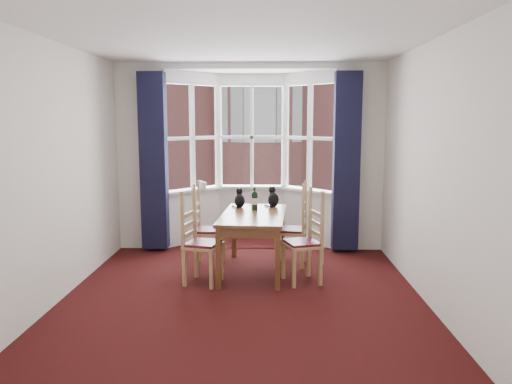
{
  "coord_description": "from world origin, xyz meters",
  "views": [
    {
      "loc": [
        0.29,
        -5.25,
        1.98
      ],
      "look_at": [
        0.12,
        1.05,
        1.05
      ],
      "focal_mm": 35.0,
      "sensor_mm": 36.0,
      "label": 1
    }
  ],
  "objects_px": {
    "chair_right_far": "(298,231)",
    "cat_right": "(273,198)",
    "cat_left": "(240,200)",
    "candle_tall": "(201,185)",
    "chair_left_far": "(204,231)",
    "chair_right_near": "(309,244)",
    "wine_bottle": "(255,200)",
    "candle_short": "(205,185)",
    "chair_left_near": "(196,245)",
    "dining_table": "(254,221)"
  },
  "relations": [
    {
      "from": "candle_tall",
      "to": "chair_right_near",
      "type": "bearing_deg",
      "value": -50.88
    },
    {
      "from": "chair_right_near",
      "to": "chair_right_far",
      "type": "xyz_separation_m",
      "value": [
        -0.1,
        0.68,
        0.0
      ]
    },
    {
      "from": "dining_table",
      "to": "chair_left_far",
      "type": "xyz_separation_m",
      "value": [
        -0.68,
        0.27,
        -0.21
      ]
    },
    {
      "from": "cat_right",
      "to": "chair_left_far",
      "type": "bearing_deg",
      "value": -163.89
    },
    {
      "from": "cat_right",
      "to": "candle_tall",
      "type": "relative_size",
      "value": 2.36
    },
    {
      "from": "wine_bottle",
      "to": "candle_short",
      "type": "xyz_separation_m",
      "value": [
        -0.84,
        1.33,
        0.01
      ]
    },
    {
      "from": "chair_right_far",
      "to": "cat_right",
      "type": "bearing_deg",
      "value": 146.41
    },
    {
      "from": "chair_right_near",
      "to": "cat_right",
      "type": "distance_m",
      "value": 1.08
    },
    {
      "from": "chair_left_far",
      "to": "cat_right",
      "type": "relative_size",
      "value": 3.13
    },
    {
      "from": "candle_tall",
      "to": "cat_left",
      "type": "bearing_deg",
      "value": -58.37
    },
    {
      "from": "chair_left_far",
      "to": "cat_left",
      "type": "bearing_deg",
      "value": 22.52
    },
    {
      "from": "dining_table",
      "to": "candle_short",
      "type": "height_order",
      "value": "candle_short"
    },
    {
      "from": "cat_right",
      "to": "wine_bottle",
      "type": "distance_m",
      "value": 0.37
    },
    {
      "from": "wine_bottle",
      "to": "chair_right_near",
      "type": "bearing_deg",
      "value": -42.83
    },
    {
      "from": "chair_right_near",
      "to": "cat_left",
      "type": "bearing_deg",
      "value": 137.12
    },
    {
      "from": "chair_left_near",
      "to": "cat_right",
      "type": "height_order",
      "value": "cat_right"
    },
    {
      "from": "chair_left_far",
      "to": "chair_right_near",
      "type": "bearing_deg",
      "value": -24.74
    },
    {
      "from": "cat_left",
      "to": "candle_short",
      "type": "height_order",
      "value": "cat_left"
    },
    {
      "from": "chair_left_near",
      "to": "cat_left",
      "type": "bearing_deg",
      "value": 62.21
    },
    {
      "from": "chair_left_near",
      "to": "cat_left",
      "type": "height_order",
      "value": "cat_left"
    },
    {
      "from": "dining_table",
      "to": "cat_right",
      "type": "bearing_deg",
      "value": 64.51
    },
    {
      "from": "chair_left_far",
      "to": "chair_left_near",
      "type": "bearing_deg",
      "value": -90.01
    },
    {
      "from": "chair_left_far",
      "to": "candle_tall",
      "type": "height_order",
      "value": "candle_tall"
    },
    {
      "from": "chair_left_far",
      "to": "candle_short",
      "type": "bearing_deg",
      "value": 96.66
    },
    {
      "from": "dining_table",
      "to": "wine_bottle",
      "type": "xyz_separation_m",
      "value": [
        0.01,
        0.27,
        0.23
      ]
    },
    {
      "from": "chair_left_near",
      "to": "chair_right_near",
      "type": "xyz_separation_m",
      "value": [
        1.37,
        0.08,
        0.0
      ]
    },
    {
      "from": "dining_table",
      "to": "candle_short",
      "type": "relative_size",
      "value": 14.38
    },
    {
      "from": "wine_bottle",
      "to": "candle_short",
      "type": "bearing_deg",
      "value": 122.34
    },
    {
      "from": "cat_left",
      "to": "chair_right_far",
      "type": "bearing_deg",
      "value": -10.41
    },
    {
      "from": "chair_left_far",
      "to": "candle_tall",
      "type": "distance_m",
      "value": 1.39
    },
    {
      "from": "chair_right_far",
      "to": "wine_bottle",
      "type": "height_order",
      "value": "wine_bottle"
    },
    {
      "from": "cat_right",
      "to": "candle_short",
      "type": "distance_m",
      "value": 1.52
    },
    {
      "from": "chair_right_near",
      "to": "chair_left_far",
      "type": "bearing_deg",
      "value": 155.26
    },
    {
      "from": "candle_tall",
      "to": "cat_right",
      "type": "bearing_deg",
      "value": -42.09
    },
    {
      "from": "dining_table",
      "to": "candle_tall",
      "type": "relative_size",
      "value": 12.23
    },
    {
      "from": "chair_right_far",
      "to": "cat_right",
      "type": "distance_m",
      "value": 0.57
    },
    {
      "from": "chair_right_far",
      "to": "wine_bottle",
      "type": "bearing_deg",
      "value": -174.84
    },
    {
      "from": "chair_right_far",
      "to": "wine_bottle",
      "type": "distance_m",
      "value": 0.73
    },
    {
      "from": "chair_right_far",
      "to": "cat_left",
      "type": "height_order",
      "value": "cat_left"
    },
    {
      "from": "cat_left",
      "to": "candle_short",
      "type": "bearing_deg",
      "value": 119.11
    },
    {
      "from": "chair_right_near",
      "to": "candle_tall",
      "type": "xyz_separation_m",
      "value": [
        -1.57,
        1.93,
        0.46
      ]
    },
    {
      "from": "chair_right_far",
      "to": "candle_tall",
      "type": "relative_size",
      "value": 7.38
    },
    {
      "from": "chair_left_far",
      "to": "cat_left",
      "type": "relative_size",
      "value": 3.32
    },
    {
      "from": "chair_left_far",
      "to": "chair_right_far",
      "type": "relative_size",
      "value": 1.0
    },
    {
      "from": "chair_right_near",
      "to": "dining_table",
      "type": "bearing_deg",
      "value": 152.16
    },
    {
      "from": "chair_left_far",
      "to": "cat_right",
      "type": "xyz_separation_m",
      "value": [
        0.94,
        0.27,
        0.41
      ]
    },
    {
      "from": "chair_left_near",
      "to": "chair_left_far",
      "type": "bearing_deg",
      "value": 89.99
    },
    {
      "from": "chair_right_far",
      "to": "cat_left",
      "type": "bearing_deg",
      "value": 169.59
    },
    {
      "from": "chair_right_far",
      "to": "candle_tall",
      "type": "height_order",
      "value": "candle_tall"
    },
    {
      "from": "chair_left_near",
      "to": "cat_right",
      "type": "relative_size",
      "value": 3.13
    }
  ]
}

